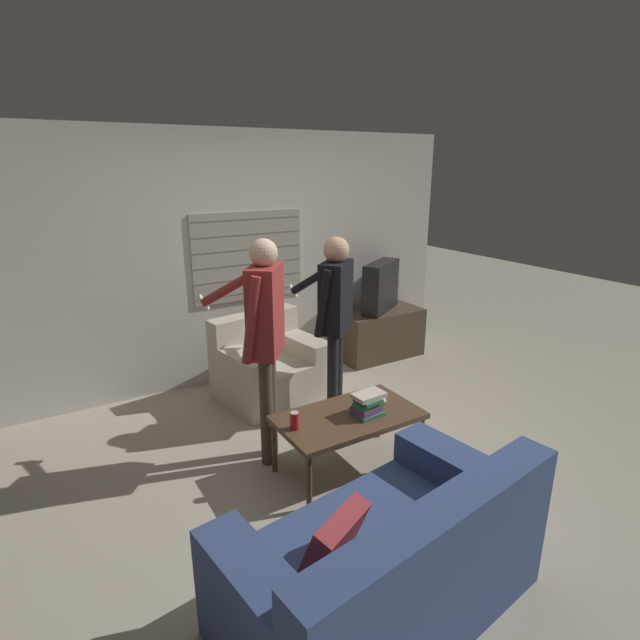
% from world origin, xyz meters
% --- Properties ---
extents(ground_plane, '(16.00, 16.00, 0.00)m').
position_xyz_m(ground_plane, '(0.00, 0.00, 0.00)').
color(ground_plane, '#B2A893').
extents(wall_back, '(5.20, 0.08, 2.55)m').
position_xyz_m(wall_back, '(0.00, 2.03, 1.28)').
color(wall_back, silver).
rests_on(wall_back, ground_plane).
extents(couch_blue, '(1.72, 1.10, 0.82)m').
position_xyz_m(couch_blue, '(-0.57, -1.22, 0.31)').
color(couch_blue, '#384C7F').
rests_on(couch_blue, ground_plane).
extents(armchair_beige, '(1.06, 0.92, 0.80)m').
position_xyz_m(armchair_beige, '(0.02, 1.38, 0.31)').
color(armchair_beige, beige).
rests_on(armchair_beige, ground_plane).
extents(coffee_table, '(1.05, 0.60, 0.46)m').
position_xyz_m(coffee_table, '(-0.02, -0.07, 0.42)').
color(coffee_table, brown).
rests_on(coffee_table, ground_plane).
extents(tv_stand, '(1.00, 0.53, 0.57)m').
position_xyz_m(tv_stand, '(1.62, 1.68, 0.28)').
color(tv_stand, '#4C3D2D').
rests_on(tv_stand, ground_plane).
extents(tv, '(0.67, 0.52, 0.57)m').
position_xyz_m(tv, '(1.62, 1.68, 0.85)').
color(tv, black).
rests_on(tv, tv_stand).
extents(person_left_standing, '(0.53, 0.76, 1.73)m').
position_xyz_m(person_left_standing, '(-0.46, 0.38, 1.09)').
color(person_left_standing, '#4C4233').
rests_on(person_left_standing, ground_plane).
extents(person_right_standing, '(0.49, 0.76, 1.64)m').
position_xyz_m(person_right_standing, '(0.37, 0.73, 1.04)').
color(person_right_standing, black).
rests_on(person_right_standing, ground_plane).
extents(book_stack, '(0.25, 0.19, 0.17)m').
position_xyz_m(book_stack, '(0.10, -0.14, 0.54)').
color(book_stack, '#33754C').
rests_on(book_stack, coffee_table).
extents(soda_can, '(0.07, 0.07, 0.13)m').
position_xyz_m(soda_can, '(-0.45, -0.04, 0.52)').
color(soda_can, red).
rests_on(soda_can, coffee_table).
extents(spare_remote, '(0.10, 0.13, 0.02)m').
position_xyz_m(spare_remote, '(0.33, -0.03, 0.47)').
color(spare_remote, white).
rests_on(spare_remote, coffee_table).
extents(floor_fan, '(0.33, 0.20, 0.41)m').
position_xyz_m(floor_fan, '(0.78, 1.54, 0.20)').
color(floor_fan, black).
rests_on(floor_fan, ground_plane).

